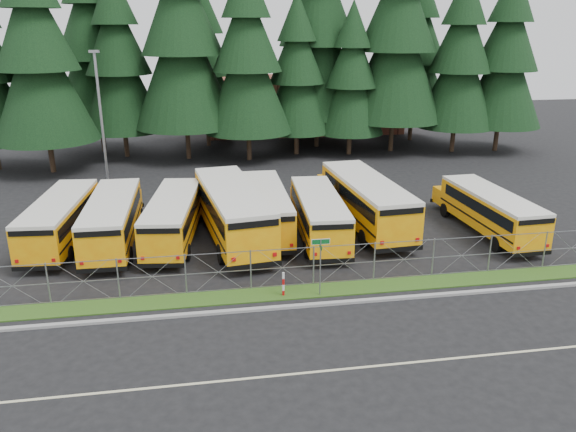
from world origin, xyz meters
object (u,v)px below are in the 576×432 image
object	(u,v)px
bus_east	(487,212)
bus_3	(231,213)
bus_5	(318,216)
striped_bollard	(283,284)
bus_4	(265,210)
bus_0	(62,221)
bus_1	(113,221)
bus_2	(174,219)
bus_6	(364,202)
street_sign	(321,255)
light_standard	(101,117)

from	to	relation	value
bus_east	bus_3	bearing A→B (deg)	171.74
bus_5	striped_bollard	size ratio (longest dim) A/B	8.43
bus_4	striped_bollard	world-z (taller)	bus_4
bus_4	bus_5	bearing A→B (deg)	-26.52
bus_3	bus_4	size ratio (longest dim) A/B	1.16
bus_east	bus_4	bearing A→B (deg)	167.05
bus_0	bus_1	world-z (taller)	bus_1
bus_4	striped_bollard	bearing A→B (deg)	-90.55
bus_2	bus_6	distance (m)	11.43
street_sign	light_standard	world-z (taller)	light_standard
bus_1	bus_6	world-z (taller)	bus_6
bus_6	bus_4	bearing A→B (deg)	175.29
bus_1	bus_4	xyz separation A→B (m)	(8.66, 0.66, -0.01)
street_sign	striped_bollard	size ratio (longest dim) A/B	2.34
bus_2	light_standard	size ratio (longest dim) A/B	1.00
bus_5	bus_east	world-z (taller)	bus_5
bus_3	street_sign	bearing A→B (deg)	-74.04
bus_0	bus_2	size ratio (longest dim) A/B	1.00
bus_0	light_standard	xyz separation A→B (m)	(1.05, 10.50, 4.16)
street_sign	bus_east	bearing A→B (deg)	29.09
bus_6	bus_3	bearing A→B (deg)	-178.35
bus_1	street_sign	xyz separation A→B (m)	(10.10, -8.20, 0.67)
bus_0	bus_east	size ratio (longest dim) A/B	1.03
bus_2	bus_4	xyz separation A→B (m)	(5.29, 0.72, 0.03)
striped_bollard	bus_5	bearing A→B (deg)	66.09
bus_2	bus_4	distance (m)	5.34
street_sign	striped_bollard	xyz separation A→B (m)	(-1.67, 0.21, -1.43)
bus_4	street_sign	xyz separation A→B (m)	(1.44, -8.86, 0.67)
bus_0	light_standard	distance (m)	11.34
street_sign	bus_5	bearing A→B (deg)	78.49
bus_1	bus_east	bearing A→B (deg)	-4.24
bus_2	bus_4	world-z (taller)	bus_4
bus_east	street_sign	world-z (taller)	street_sign
bus_5	street_sign	xyz separation A→B (m)	(-1.49, -7.34, 0.71)
street_sign	bus_2	bearing A→B (deg)	129.60
bus_5	street_sign	bearing A→B (deg)	-98.19
bus_5	bus_1	bearing A→B (deg)	179.04
street_sign	bus_1	bearing A→B (deg)	140.92
bus_1	striped_bollard	world-z (taller)	bus_1
bus_4	bus_5	xyz separation A→B (m)	(2.93, -1.53, -0.04)
bus_0	bus_1	xyz separation A→B (m)	(2.88, -0.63, 0.03)
bus_2	bus_0	bearing A→B (deg)	-179.14
bus_3	light_standard	world-z (taller)	light_standard
bus_2	bus_east	world-z (taller)	bus_2
bus_0	bus_5	distance (m)	14.55
bus_0	striped_bollard	bearing A→B (deg)	-32.83
bus_east	striped_bollard	world-z (taller)	bus_east
bus_2	bus_east	distance (m)	18.39
bus_2	bus_1	bearing A→B (deg)	-173.89
bus_0	bus_1	distance (m)	2.94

